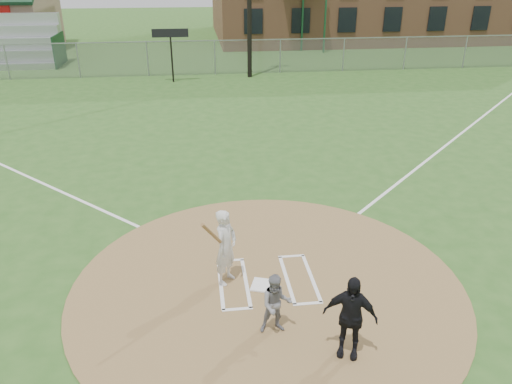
{
  "coord_description": "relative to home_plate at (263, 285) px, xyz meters",
  "views": [
    {
      "loc": [
        -1.35,
        -8.78,
        6.38
      ],
      "look_at": [
        0.0,
        2.0,
        1.3
      ],
      "focal_mm": 35.0,
      "sensor_mm": 36.0,
      "label": 1
    }
  ],
  "objects": [
    {
      "name": "ground",
      "position": [
        0.1,
        0.03,
        -0.04
      ],
      "size": [
        140.0,
        140.0,
        0.0
      ],
      "primitive_type": "plane",
      "color": "#2C561D",
      "rests_on": "ground"
    },
    {
      "name": "dirt_circle",
      "position": [
        0.1,
        0.03,
        -0.03
      ],
      "size": [
        8.4,
        8.4,
        0.02
      ],
      "primitive_type": "cylinder",
      "color": "olive",
      "rests_on": "ground"
    },
    {
      "name": "home_plate",
      "position": [
        0.0,
        0.0,
        0.0
      ],
      "size": [
        0.61,
        0.61,
        0.03
      ],
      "primitive_type": "cube",
      "rotation": [
        0.0,
        0.0,
        -0.34
      ],
      "color": "white",
      "rests_on": "dirt_circle"
    },
    {
      "name": "foul_line_first",
      "position": [
        9.1,
        9.03,
        -0.03
      ],
      "size": [
        17.04,
        17.04,
        0.01
      ],
      "primitive_type": "cube",
      "rotation": [
        0.0,
        0.0,
        -0.79
      ],
      "color": "white",
      "rests_on": "ground"
    },
    {
      "name": "catcher",
      "position": [
        0.04,
        -1.43,
        0.59
      ],
      "size": [
        0.59,
        0.46,
        1.22
      ],
      "primitive_type": "imported",
      "rotation": [
        0.0,
        0.0,
        -0.01
      ],
      "color": "gray",
      "rests_on": "dirt_circle"
    },
    {
      "name": "umpire",
      "position": [
        1.2,
        -2.17,
        0.78
      ],
      "size": [
        1.02,
        0.72,
        1.6
      ],
      "primitive_type": "imported",
      "rotation": [
        0.0,
        0.0,
        -0.4
      ],
      "color": "black",
      "rests_on": "dirt_circle"
    },
    {
      "name": "batters_boxes",
      "position": [
        0.1,
        0.18,
        -0.01
      ],
      "size": [
        2.08,
        1.88,
        0.01
      ],
      "color": "white",
      "rests_on": "dirt_circle"
    },
    {
      "name": "batter_at_plate",
      "position": [
        -0.76,
        0.29,
        0.84
      ],
      "size": [
        0.87,
        1.02,
        1.78
      ],
      "color": "silver",
      "rests_on": "dirt_circle"
    },
    {
      "name": "outfield_fence",
      "position": [
        0.1,
        22.03,
        0.98
      ],
      "size": [
        56.08,
        0.08,
        2.03
      ],
      "color": "slate",
      "rests_on": "ground"
    },
    {
      "name": "bleachers",
      "position": [
        -12.9,
        26.23,
        1.55
      ],
      "size": [
        6.08,
        3.2,
        3.2
      ],
      "color": "#B7BABF",
      "rests_on": "ground"
    },
    {
      "name": "scoreboard_sign",
      "position": [
        -2.4,
        20.23,
        2.35
      ],
      "size": [
        2.0,
        0.1,
        2.93
      ],
      "color": "black",
      "rests_on": "ground"
    }
  ]
}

